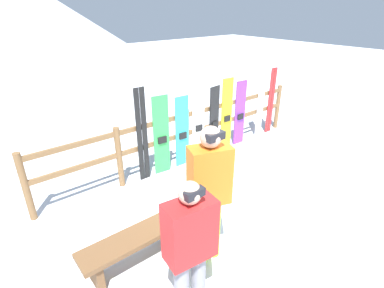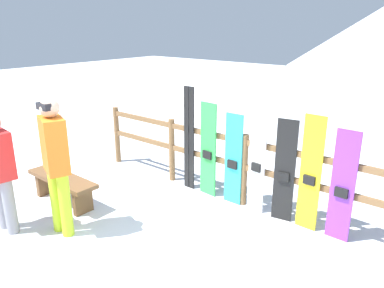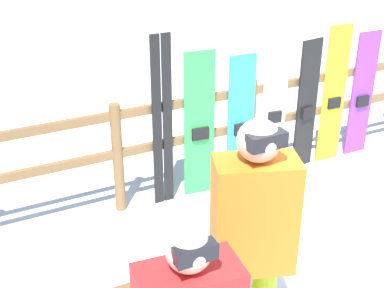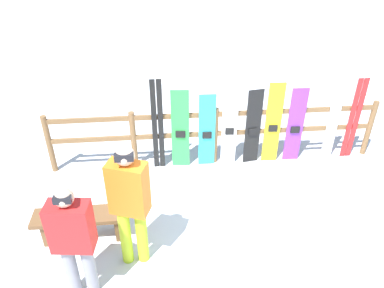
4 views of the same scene
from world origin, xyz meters
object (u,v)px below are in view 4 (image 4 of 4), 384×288
snowboard_green (180,130)px  snowboard_cyan (207,131)px  person_orange (130,200)px  snowboard_purple (295,126)px  ski_pair_white (334,118)px  snowboard_yellow (273,124)px  snowboard_white (229,127)px  person_red (73,238)px  bench (82,220)px  ski_pair_red (354,119)px  ski_pair_black (158,126)px  snowboard_black_stripe (253,128)px

snowboard_green → snowboard_cyan: size_ratio=1.07×
person_orange → snowboard_cyan: size_ratio=1.28×
snowboard_cyan → snowboard_purple: size_ratio=0.97×
ski_pair_white → snowboard_yellow: bearing=-179.8°
snowboard_white → snowboard_cyan: bearing=-180.0°
snowboard_cyan → snowboard_green: bearing=180.0°
snowboard_cyan → snowboard_yellow: bearing=0.0°
ski_pair_white → person_red: bearing=-148.2°
snowboard_cyan → snowboard_white: size_ratio=0.92×
snowboard_white → snowboard_purple: snowboard_white is taller
bench → ski_pair_red: (4.56, 1.62, 0.46)m
person_orange → ski_pair_black: (0.36, 2.10, -0.19)m
ski_pair_black → snowboard_green: (0.38, -0.00, -0.10)m
snowboard_green → snowboard_purple: 2.03m
snowboard_purple → snowboard_cyan: bearing=-180.0°
person_orange → snowboard_purple: bearing=37.1°
snowboard_white → ski_pair_white: (1.85, 0.00, 0.08)m
snowboard_green → snowboard_white: bearing=0.0°
bench → snowboard_white: (2.33, 1.62, 0.43)m
person_orange → snowboard_white: bearing=52.7°
ski_pair_black → snowboard_cyan: size_ratio=1.22×
person_orange → snowboard_cyan: (1.20, 2.09, -0.34)m
bench → ski_pair_black: 2.03m
bench → snowboard_white: bearing=34.9°
ski_pair_red → ski_pair_black: bearing=180.0°
snowboard_white → snowboard_black_stripe: (0.42, -0.00, -0.04)m
snowboard_cyan → snowboard_purple: snowboard_purple is taller
snowboard_black_stripe → snowboard_yellow: 0.35m
snowboard_black_stripe → snowboard_yellow: size_ratio=0.93×
snowboard_white → ski_pair_red: size_ratio=0.96×
snowboard_cyan → ski_pair_white: bearing=0.1°
bench → person_red: person_red is taller
person_red → snowboard_black_stripe: 3.63m
bench → person_red: bearing=-81.7°
snowboard_green → snowboard_yellow: (1.62, 0.00, 0.03)m
snowboard_purple → ski_pair_red: bearing=0.2°
person_red → snowboard_cyan: (1.81, 2.51, -0.20)m
snowboard_yellow → snowboard_white: bearing=-180.0°
bench → ski_pair_red: 4.86m
person_red → snowboard_green: (1.35, 2.51, -0.16)m
snowboard_green → ski_pair_red: bearing=0.1°
person_red → snowboard_white: (2.20, 2.51, -0.14)m
snowboard_black_stripe → ski_pair_red: bearing=0.1°
snowboard_cyan → person_red: bearing=-125.7°
person_red → ski_pair_white: bearing=31.8°
bench → snowboard_white: size_ratio=0.87×
person_red → snowboard_yellow: (2.97, 2.51, -0.12)m
person_red → snowboard_black_stripe: person_red is taller
snowboard_green → snowboard_white: snowboard_white is taller
snowboard_purple → ski_pair_white: bearing=0.3°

